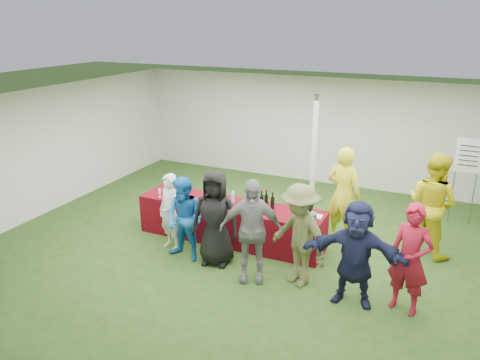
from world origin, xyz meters
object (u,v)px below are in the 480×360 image
at_px(customer_4, 299,235).
at_px(customer_6, 410,259).
at_px(customer_1, 185,220).
at_px(customer_5, 356,253).
at_px(dump_bucket, 310,218).
at_px(customer_0, 170,212).
at_px(wine_list_sign, 468,162).
at_px(customer_3, 251,231).
at_px(staff_pourer, 343,195).
at_px(customer_2, 215,218).
at_px(staff_back, 432,204).
at_px(serving_table, 230,222).

distance_m(customer_4, customer_6, 1.65).
relative_size(customer_1, customer_5, 0.93).
height_order(dump_bucket, customer_0, customer_0).
bearing_deg(wine_list_sign, customer_3, -128.34).
distance_m(customer_0, customer_4, 2.50).
distance_m(customer_1, customer_6, 3.70).
bearing_deg(staff_pourer, customer_3, 77.47).
xyz_separation_m(customer_2, customer_4, (1.51, -0.07, 0.00)).
bearing_deg(customer_6, staff_back, 101.09).
relative_size(wine_list_sign, staff_pourer, 0.97).
relative_size(customer_2, customer_5, 1.04).
height_order(staff_pourer, staff_back, staff_back).
height_order(dump_bucket, wine_list_sign, wine_list_sign).
distance_m(staff_pourer, staff_back, 1.55).
distance_m(customer_1, customer_4, 2.05).
xyz_separation_m(serving_table, staff_back, (3.46, 1.04, 0.57)).
bearing_deg(customer_1, dump_bucket, 28.80).
xyz_separation_m(customer_0, customer_5, (3.40, -0.34, 0.09)).
height_order(customer_2, customer_3, customer_3).
xyz_separation_m(customer_2, customer_5, (2.42, -0.23, -0.03)).
relative_size(customer_4, customer_5, 1.04).
height_order(wine_list_sign, customer_4, wine_list_sign).
bearing_deg(customer_4, staff_back, 75.40).
distance_m(serving_table, staff_pourer, 2.19).
distance_m(customer_1, customer_3, 1.33).
distance_m(staff_pourer, customer_6, 2.35).
distance_m(customer_4, customer_5, 0.92).
distance_m(dump_bucket, wine_list_sign, 3.82).
bearing_deg(customer_2, wine_list_sign, 33.32).
xyz_separation_m(wine_list_sign, customer_0, (-4.83, -3.52, -0.59)).
relative_size(staff_pourer, customer_4, 1.10).
relative_size(staff_pourer, staff_back, 0.99).
distance_m(customer_3, customer_4, 0.76).
bearing_deg(customer_3, customer_1, 153.77).
bearing_deg(customer_6, customer_2, -166.56).
height_order(staff_back, customer_0, staff_back).
bearing_deg(serving_table, customer_1, -111.66).
distance_m(customer_2, customer_3, 0.81).
bearing_deg(customer_3, customer_2, 141.92).
relative_size(wine_list_sign, customer_1, 1.19).
distance_m(customer_3, customer_6, 2.39).
xyz_separation_m(dump_bucket, staff_pourer, (0.31, 1.11, 0.09)).
xyz_separation_m(customer_1, customer_3, (1.31, -0.15, 0.11)).
bearing_deg(customer_1, staff_pourer, 46.80).
relative_size(wine_list_sign, customer_6, 1.08).
relative_size(dump_bucket, customer_4, 0.13).
bearing_deg(customer_2, customer_3, -28.56).
bearing_deg(dump_bucket, customer_1, -158.84).
bearing_deg(serving_table, wine_list_sign, 34.41).
relative_size(customer_0, customer_2, 0.86).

